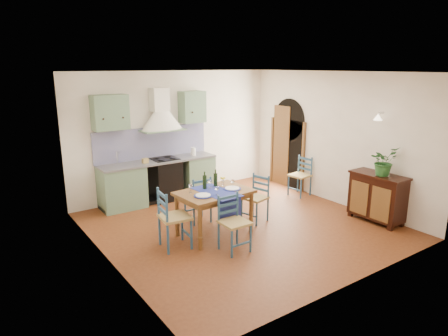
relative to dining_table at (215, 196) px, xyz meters
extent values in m
plane|color=#4F2511|center=(0.62, 0.04, -0.71)|extent=(5.00, 5.00, 0.00)
cube|color=white|center=(0.62, 2.54, 0.69)|extent=(5.00, 0.04, 2.80)
cube|color=#5F7E5F|center=(-0.83, 2.23, -0.27)|extent=(0.90, 0.60, 0.88)
cube|color=#5F7E5F|center=(0.97, 2.23, -0.27)|extent=(0.70, 0.60, 0.88)
cube|color=black|center=(0.17, 2.23, -0.27)|extent=(0.60, 0.58, 0.88)
cube|color=slate|center=(0.02, 2.23, 0.19)|extent=(2.60, 0.64, 0.04)
cube|color=silver|center=(-0.83, 2.23, 0.19)|extent=(0.45, 0.40, 0.03)
cylinder|color=silver|center=(-0.83, 2.41, 0.34)|extent=(0.02, 0.02, 0.26)
cube|color=black|center=(0.17, 2.23, 0.22)|extent=(0.55, 0.48, 0.02)
cube|color=black|center=(0.02, 2.28, -0.67)|extent=(2.60, 0.50, 0.08)
cube|color=#0B0A5F|center=(0.02, 2.51, 0.55)|extent=(2.65, 0.05, 0.68)
cube|color=#5F7E5F|center=(-0.93, 2.36, 1.29)|extent=(0.70, 0.34, 0.70)
cube|color=#5F7E5F|center=(0.97, 2.36, 1.29)|extent=(0.55, 0.34, 0.70)
cone|color=silver|center=(0.17, 2.29, 1.04)|extent=(0.96, 0.96, 0.40)
cube|color=silver|center=(0.17, 2.38, 1.49)|extent=(0.36, 0.30, 0.50)
cube|color=white|center=(3.12, 0.04, 0.69)|extent=(0.04, 5.00, 2.80)
cube|color=black|center=(3.10, 1.44, 0.12)|extent=(0.03, 1.00, 1.65)
cylinder|color=black|center=(3.10, 1.44, 0.94)|extent=(0.03, 1.00, 1.00)
cube|color=brown|center=(3.08, 0.90, 0.12)|extent=(0.06, 0.06, 1.65)
cube|color=brown|center=(3.08, 1.98, 0.12)|extent=(0.06, 0.06, 1.65)
cube|color=brown|center=(3.09, 1.66, 0.27)|extent=(0.04, 0.55, 1.96)
cylinder|color=silver|center=(3.06, -1.04, 1.34)|extent=(0.15, 0.04, 0.04)
cone|color=#FFEDC6|center=(2.96, -1.04, 1.27)|extent=(0.16, 0.16, 0.12)
cube|color=white|center=(-1.88, 0.04, 0.69)|extent=(0.04, 5.00, 2.80)
cube|color=white|center=(0.62, 0.04, 2.10)|extent=(5.00, 5.00, 0.01)
cube|color=brown|center=(0.00, 0.01, 0.06)|extent=(1.31, 0.92, 0.05)
cube|color=brown|center=(0.00, 0.01, 0.00)|extent=(1.18, 0.79, 0.08)
cylinder|color=brown|center=(-0.54, -0.38, -0.34)|extent=(0.07, 0.07, 0.75)
cylinder|color=brown|center=(-0.58, 0.31, -0.34)|extent=(0.07, 0.07, 0.75)
cylinder|color=brown|center=(0.57, -0.30, -0.34)|extent=(0.07, 0.07, 0.75)
cylinder|color=brown|center=(0.53, 0.39, -0.34)|extent=(0.07, 0.07, 0.75)
cube|color=navy|center=(0.00, -0.05, 0.09)|extent=(0.53, 0.97, 0.01)
cube|color=navy|center=(0.02, -0.42, -0.09)|extent=(0.47, 0.05, 0.38)
cylinder|color=navy|center=(-0.31, -0.12, 0.10)|extent=(0.31, 0.31, 0.01)
cylinder|color=white|center=(-0.31, -0.12, 0.11)|extent=(0.25, 0.25, 0.01)
cylinder|color=navy|center=(0.32, -0.08, 0.10)|extent=(0.31, 0.31, 0.01)
cylinder|color=white|center=(0.32, -0.08, 0.11)|extent=(0.25, 0.25, 0.01)
cylinder|color=black|center=(-0.07, 0.21, 0.25)|extent=(0.07, 0.07, 0.32)
cylinder|color=black|center=(0.17, 0.23, 0.25)|extent=(0.07, 0.07, 0.32)
cylinder|color=white|center=(0.30, 0.18, 0.15)|extent=(0.05, 0.05, 0.10)
sphere|color=yellow|center=(0.30, 0.18, 0.24)|extent=(0.10, 0.10, 0.10)
cylinder|color=navy|center=(-0.28, -0.90, -0.47)|extent=(0.04, 0.04, 0.47)
cylinder|color=navy|center=(-0.28, -0.53, -0.25)|extent=(0.04, 0.04, 0.92)
cylinder|color=navy|center=(0.08, -0.91, -0.47)|extent=(0.04, 0.04, 0.47)
cylinder|color=navy|center=(0.09, -0.54, -0.25)|extent=(0.04, 0.04, 0.92)
cube|color=#A3894F|center=(-0.10, -0.72, -0.22)|extent=(0.43, 0.43, 0.04)
cube|color=navy|center=(-0.09, -0.54, -0.10)|extent=(0.39, 0.03, 0.05)
cube|color=navy|center=(-0.09, -0.54, 0.03)|extent=(0.39, 0.03, 0.05)
cube|color=navy|center=(-0.09, -0.54, 0.15)|extent=(0.39, 0.03, 0.05)
cube|color=navy|center=(-0.10, -0.90, -0.52)|extent=(0.37, 0.04, 0.03)
cylinder|color=navy|center=(0.26, 0.87, -0.48)|extent=(0.04, 0.04, 0.46)
cylinder|color=navy|center=(0.24, 0.51, -0.26)|extent=(0.04, 0.04, 0.91)
cylinder|color=navy|center=(-0.10, 0.89, -0.48)|extent=(0.04, 0.04, 0.46)
cylinder|color=navy|center=(-0.12, 0.52, -0.26)|extent=(0.04, 0.04, 0.91)
cube|color=#A3894F|center=(0.07, 0.70, -0.23)|extent=(0.44, 0.44, 0.04)
cube|color=navy|center=(0.06, 0.51, -0.10)|extent=(0.38, 0.05, 0.05)
cube|color=navy|center=(0.06, 0.51, 0.02)|extent=(0.38, 0.05, 0.05)
cube|color=navy|center=(0.06, 0.51, 0.14)|extent=(0.38, 0.05, 0.05)
cube|color=navy|center=(0.08, 0.88, -0.53)|extent=(0.36, 0.05, 0.03)
cylinder|color=navy|center=(-0.64, -0.28, -0.45)|extent=(0.04, 0.04, 0.51)
cylinder|color=navy|center=(-1.04, -0.23, -0.21)|extent=(0.04, 0.04, 1.00)
cylinder|color=navy|center=(-0.59, 0.12, -0.45)|extent=(0.04, 0.04, 0.51)
cylinder|color=navy|center=(-0.99, 0.17, -0.21)|extent=(0.04, 0.04, 1.00)
cube|color=#A3894F|center=(-0.82, -0.06, -0.18)|extent=(0.52, 0.52, 0.04)
cube|color=navy|center=(-1.02, -0.03, -0.04)|extent=(0.08, 0.42, 0.05)
cube|color=navy|center=(-1.02, -0.03, 0.09)|extent=(0.08, 0.42, 0.05)
cube|color=navy|center=(-1.02, -0.03, 0.23)|extent=(0.08, 0.42, 0.05)
cube|color=navy|center=(-0.62, -0.08, -0.51)|extent=(0.08, 0.40, 0.03)
cylinder|color=navy|center=(0.76, 0.21, -0.48)|extent=(0.04, 0.04, 0.46)
cylinder|color=navy|center=(1.10, 0.30, -0.26)|extent=(0.04, 0.04, 0.89)
cylinder|color=navy|center=(0.84, -0.13, -0.48)|extent=(0.04, 0.04, 0.46)
cylinder|color=navy|center=(1.19, -0.05, -0.26)|extent=(0.04, 0.04, 0.89)
cube|color=#A3894F|center=(0.97, 0.08, -0.24)|extent=(0.50, 0.50, 0.04)
cube|color=navy|center=(1.15, 0.13, -0.11)|extent=(0.11, 0.37, 0.04)
cube|color=navy|center=(1.15, 0.13, 0.01)|extent=(0.11, 0.37, 0.04)
cube|color=navy|center=(1.15, 0.13, 0.13)|extent=(0.11, 0.37, 0.04)
cube|color=navy|center=(0.80, 0.04, -0.53)|extent=(0.11, 0.35, 0.02)
cylinder|color=navy|center=(2.62, 0.88, -0.48)|extent=(0.04, 0.04, 0.46)
cylinder|color=navy|center=(2.97, 0.93, -0.26)|extent=(0.04, 0.04, 0.89)
cylinder|color=navy|center=(2.66, 0.52, -0.48)|extent=(0.04, 0.04, 0.46)
cylinder|color=navy|center=(3.02, 0.57, -0.26)|extent=(0.04, 0.04, 0.89)
cube|color=#A3894F|center=(2.82, 0.73, -0.24)|extent=(0.47, 0.47, 0.04)
cube|color=navy|center=(2.99, 0.75, -0.11)|extent=(0.07, 0.38, 0.04)
cube|color=navy|center=(2.99, 0.75, 0.01)|extent=(0.07, 0.38, 0.04)
cube|color=navy|center=(2.99, 0.75, 0.13)|extent=(0.07, 0.38, 0.04)
cube|color=navy|center=(2.64, 0.70, -0.53)|extent=(0.08, 0.36, 0.02)
cube|color=black|center=(2.88, -1.24, -0.22)|extent=(0.45, 1.00, 0.82)
cube|color=black|center=(2.88, -1.24, 0.21)|extent=(0.50, 1.05, 0.04)
cube|color=brown|center=(2.65, -1.47, -0.26)|extent=(0.02, 0.38, 0.63)
cube|color=brown|center=(2.65, -1.01, -0.26)|extent=(0.02, 0.38, 0.63)
cube|color=black|center=(2.71, -1.68, -0.67)|extent=(0.08, 0.08, 0.08)
cube|color=black|center=(2.71, -0.80, -0.67)|extent=(0.08, 0.08, 0.08)
cube|color=black|center=(3.06, -1.68, -0.67)|extent=(0.08, 0.08, 0.08)
cube|color=black|center=(3.06, -0.80, -0.67)|extent=(0.08, 0.08, 0.08)
imported|color=#235725|center=(2.85, -1.32, 0.50)|extent=(0.50, 0.44, 0.54)
camera|label=1|loc=(-3.62, -5.49, 2.21)|focal=32.00mm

